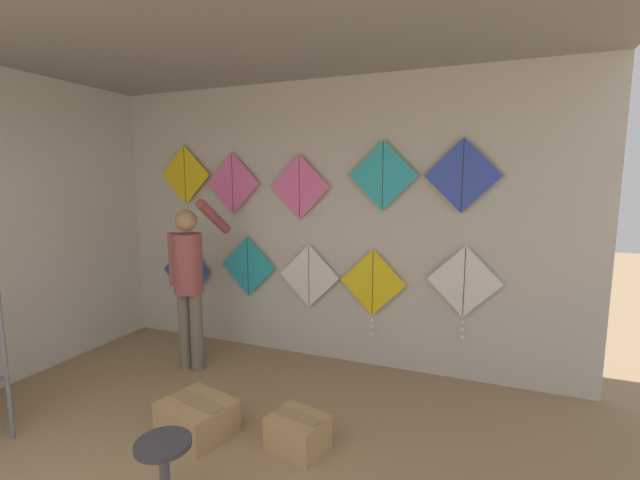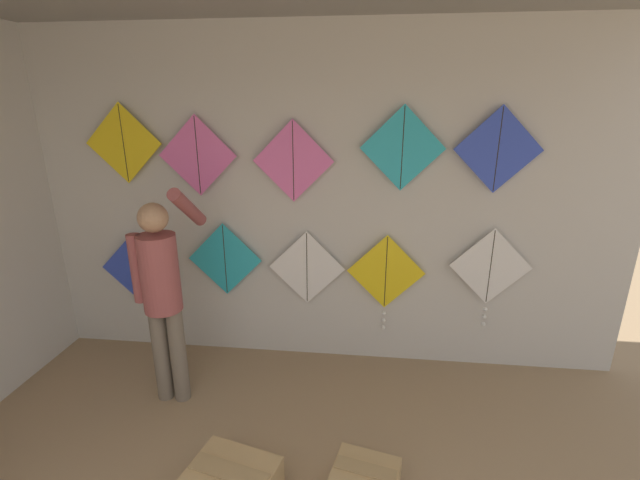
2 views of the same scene
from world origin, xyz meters
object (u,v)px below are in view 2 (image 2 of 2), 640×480
kite_6 (198,156)px  kite_8 (403,148)px  shopkeeper (162,287)px  kite_2 (307,268)px  kite_4 (490,271)px  kite_5 (124,143)px  kite_0 (137,268)px  kite_7 (293,161)px  kite_9 (498,150)px  kite_1 (225,259)px  kite_3 (386,276)px

kite_6 → kite_8: kite_8 is taller
shopkeeper → kite_2: size_ratio=2.56×
kite_6 → kite_4: bearing=-0.0°
kite_5 → kite_0: bearing=180.0°
kite_0 → kite_2: kite_2 is taller
kite_4 → kite_2: bearing=180.0°
kite_4 → kite_8: bearing=179.9°
kite_0 → kite_7: 1.74m
kite_2 → kite_9: 1.76m
kite_1 → kite_8: size_ratio=1.00×
kite_0 → kite_2: (1.54, 0.00, 0.07)m
kite_3 → kite_9: kite_9 is taller
shopkeeper → kite_8: (1.70, 0.67, 0.94)m
kite_2 → kite_9: (1.44, 0.00, 1.01)m
kite_1 → kite_3: size_ratio=0.76×
kite_0 → kite_5: size_ratio=1.00×
kite_5 → kite_6: size_ratio=1.00×
kite_8 → kite_0: bearing=180.0°
kite_8 → kite_7: bearing=180.0°
kite_4 → kite_6: kite_6 is taller
kite_4 → kite_6: 2.54m
kite_0 → kite_9: size_ratio=1.00×
kite_2 → kite_7: (-0.10, 0.00, 0.90)m
kite_6 → kite_9: size_ratio=1.00×
kite_4 → kite_8: 1.23m
kite_2 → shopkeeper: bearing=-145.3°
kite_2 → kite_4: kite_4 is taller
kite_2 → kite_3: (0.67, -0.00, -0.04)m
kite_1 → kite_8: (1.46, 0.00, 0.96)m
kite_1 → kite_7: 1.05m
kite_4 → kite_7: kite_7 is taller
kite_2 → kite_4: bearing=-0.0°
kite_4 → kite_8: size_ratio=1.32×
kite_5 → kite_9: kite_5 is taller
kite_3 → shopkeeper: bearing=-157.8°
kite_0 → kite_8: (2.28, 0.00, 1.08)m
shopkeeper → kite_9: (2.40, 0.67, 0.93)m
kite_0 → kite_3: kite_3 is taller
kite_3 → kite_6: size_ratio=1.32×
kite_0 → kite_4: kite_4 is taller
shopkeeper → kite_8: size_ratio=2.56×
kite_3 → kite_8: (0.08, 0.00, 1.05)m
kite_1 → kite_0: bearing=180.0°
kite_4 → kite_9: 0.97m
kite_3 → kite_6: 1.83m
shopkeeper → kite_2: 1.17m
kite_7 → kite_9: kite_9 is taller
kite_3 → kite_5: bearing=180.0°
kite_7 → kite_8: (0.84, 0.00, 0.11)m
kite_0 → shopkeeper: bearing=-49.0°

